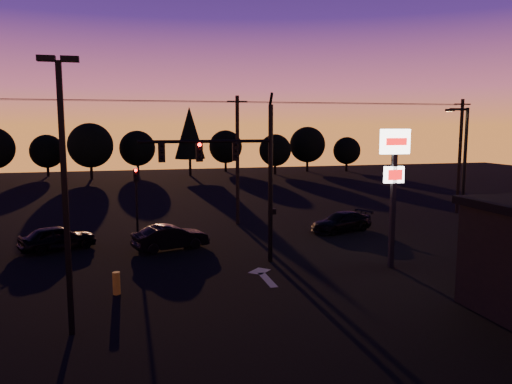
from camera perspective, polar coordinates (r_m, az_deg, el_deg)
ground at (r=21.97m, az=0.77°, el=-10.88°), size 120.00×120.00×0.00m
lane_arrow at (r=23.62m, az=0.87°, el=-9.53°), size 1.20×3.10×0.01m
traffic_signal_mast at (r=24.77m, az=-1.88°, el=2.91°), size 6.79×0.52×8.58m
secondary_signal at (r=31.84m, az=-13.51°, el=0.00°), size 0.30×0.31×4.35m
parking_lot_light at (r=17.28m, az=-21.07°, el=1.45°), size 1.25×0.30×9.14m
pylon_sign at (r=25.04m, az=15.51°, el=2.63°), size 1.50×0.28×6.80m
streetlight at (r=32.23m, az=22.59°, el=2.51°), size 1.55×0.35×8.00m
utility_pole_1 at (r=34.99m, az=-2.13°, el=3.73°), size 1.40×0.26×9.00m
utility_pole_2 at (r=42.65m, az=22.26°, el=3.87°), size 1.40×0.26×9.00m
power_wires at (r=34.94m, az=-2.16°, el=10.25°), size 36.00×1.22×0.07m
bollard at (r=21.82m, az=-15.66°, el=-10.00°), size 0.32×0.32×0.95m
tree_1 at (r=73.92m, az=-22.78°, el=4.31°), size 4.54×4.54×5.71m
tree_2 at (r=68.28m, az=-18.40°, el=5.07°), size 5.77×5.78×7.26m
tree_3 at (r=72.17m, az=-13.41°, el=4.88°), size 4.95×4.95×6.22m
tree_4 at (r=69.62m, az=-7.60°, el=6.72°), size 4.18×4.18×9.50m
tree_5 at (r=75.56m, az=-3.50°, el=5.19°), size 4.95×4.95×6.22m
tree_6 at (r=71.20m, az=2.20°, el=4.79°), size 4.54×4.54×5.71m
tree_7 at (r=75.93m, az=5.90°, el=5.41°), size 5.36×5.36×6.74m
tree_8 at (r=77.36m, az=10.33°, el=4.67°), size 4.12×4.12×5.19m
car_left at (r=30.28m, az=-21.73°, el=-4.87°), size 4.44×3.18×1.40m
car_mid at (r=28.70m, az=-9.72°, el=-5.12°), size 4.46×2.59×1.39m
car_right at (r=33.51m, az=9.75°, el=-3.37°), size 4.73×3.07×1.28m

